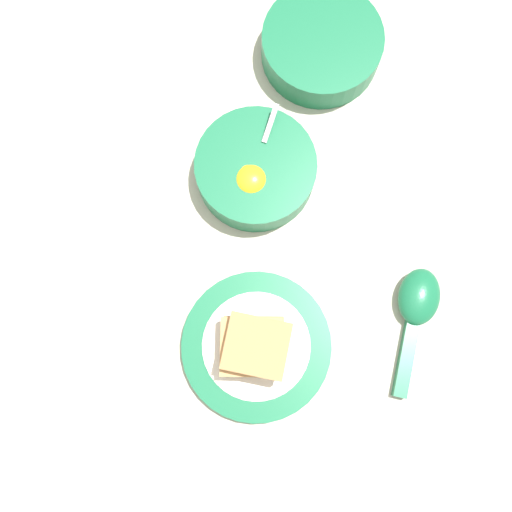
{
  "coord_description": "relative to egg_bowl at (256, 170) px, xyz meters",
  "views": [
    {
      "loc": [
        0.24,
        -0.01,
        0.84
      ],
      "look_at": [
        0.1,
        -0.05,
        0.02
      ],
      "focal_mm": 42.0,
      "sensor_mm": 36.0,
      "label": 1
    }
  ],
  "objects": [
    {
      "name": "egg_bowl",
      "position": [
        0.0,
        0.0,
        0.0
      ],
      "size": [
        0.17,
        0.17,
        0.08
      ],
      "color": "#196B42",
      "rests_on": "ground_plane"
    },
    {
      "name": "toast_sandwich",
      "position": [
        0.24,
        0.06,
        0.02
      ],
      "size": [
        0.1,
        0.1,
        0.05
      ],
      "color": "tan",
      "rests_on": "toast_plate"
    },
    {
      "name": "congee_bowl",
      "position": [
        -0.21,
        0.05,
        0.0
      ],
      "size": [
        0.18,
        0.18,
        0.05
      ],
      "color": "#196B42",
      "rests_on": "ground_plane"
    },
    {
      "name": "toast_plate",
      "position": [
        0.24,
        0.06,
        -0.02
      ],
      "size": [
        0.21,
        0.21,
        0.02
      ],
      "color": "#196B42",
      "rests_on": "ground_plane"
    },
    {
      "name": "ground_plane",
      "position": [
        0.02,
        0.08,
        -0.03
      ],
      "size": [
        3.0,
        3.0,
        0.0
      ],
      "primitive_type": "plane",
      "color": "beige"
    },
    {
      "name": "soup_spoon",
      "position": [
        0.13,
        0.26,
        -0.01
      ],
      "size": [
        0.18,
        0.06,
        0.04
      ],
      "color": "#196B42",
      "rests_on": "ground_plane"
    }
  ]
}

